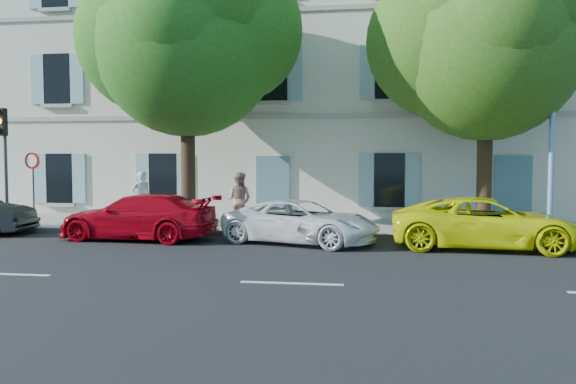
% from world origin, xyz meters
% --- Properties ---
extents(ground, '(90.00, 90.00, 0.00)m').
position_xyz_m(ground, '(0.00, 0.00, 0.00)').
color(ground, black).
extents(sidewalk, '(36.00, 4.50, 0.15)m').
position_xyz_m(sidewalk, '(0.00, 4.45, 0.07)').
color(sidewalk, '#A09E96').
rests_on(sidewalk, ground).
extents(kerb, '(36.00, 0.16, 0.16)m').
position_xyz_m(kerb, '(0.00, 2.28, 0.08)').
color(kerb, '#9E998E').
rests_on(kerb, ground).
extents(building, '(28.00, 7.00, 12.00)m').
position_xyz_m(building, '(0.00, 10.20, 6.00)').
color(building, beige).
rests_on(building, ground).
extents(car_red_coupe, '(4.82, 2.26, 1.36)m').
position_xyz_m(car_red_coupe, '(-5.29, 1.15, 0.68)').
color(car_red_coupe, '#AD0414').
rests_on(car_red_coupe, ground).
extents(car_white_coupe, '(4.84, 3.27, 1.23)m').
position_xyz_m(car_white_coupe, '(-0.44, 1.12, 0.62)').
color(car_white_coupe, white).
rests_on(car_white_coupe, ground).
extents(car_yellow_supercar, '(5.08, 2.62, 1.37)m').
position_xyz_m(car_yellow_supercar, '(4.55, 0.89, 0.69)').
color(car_yellow_supercar, '#E6EB09').
rests_on(car_yellow_supercar, ground).
extents(tree_left, '(5.91, 5.91, 9.16)m').
position_xyz_m(tree_left, '(-4.45, 3.26, 6.05)').
color(tree_left, '#3A2819').
rests_on(tree_left, sidewalk).
extents(tree_right, '(5.68, 5.68, 8.75)m').
position_xyz_m(tree_right, '(4.99, 3.55, 5.76)').
color(tree_right, '#3A2819').
rests_on(tree_right, sidewalk).
extents(traffic_light, '(0.31, 0.44, 3.92)m').
position_xyz_m(traffic_light, '(-10.64, 2.65, 2.98)').
color(traffic_light, '#383A3D').
rests_on(traffic_light, sidewalk).
extents(road_sign, '(0.57, 0.11, 2.46)m').
position_xyz_m(road_sign, '(-9.80, 2.97, 1.92)').
color(road_sign, '#383A3D').
rests_on(road_sign, sidewalk).
extents(street_lamp, '(0.37, 1.74, 8.13)m').
position_xyz_m(street_lamp, '(6.68, 2.51, 4.76)').
color(street_lamp, '#7293BF').
rests_on(street_lamp, sidewalk).
extents(pedestrian_a, '(0.78, 0.78, 1.82)m').
position_xyz_m(pedestrian_a, '(-6.23, 3.60, 1.06)').
color(pedestrian_a, white).
rests_on(pedestrian_a, sidewalk).
extents(pedestrian_b, '(0.99, 0.84, 1.80)m').
position_xyz_m(pedestrian_b, '(-2.76, 3.37, 1.05)').
color(pedestrian_b, tan).
rests_on(pedestrian_b, sidewalk).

